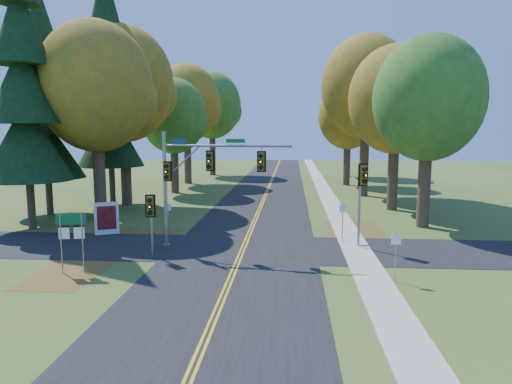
# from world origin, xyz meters

# --- Properties ---
(ground) EXTENTS (160.00, 160.00, 0.00)m
(ground) POSITION_xyz_m (0.00, 0.00, 0.00)
(ground) COLOR #32501C
(ground) RESTS_ON ground
(road_main) EXTENTS (8.00, 160.00, 0.02)m
(road_main) POSITION_xyz_m (0.00, 0.00, 0.01)
(road_main) COLOR black
(road_main) RESTS_ON ground
(road_cross) EXTENTS (60.00, 6.00, 0.02)m
(road_cross) POSITION_xyz_m (0.00, 2.00, 0.01)
(road_cross) COLOR black
(road_cross) RESTS_ON ground
(centerline_left) EXTENTS (0.10, 160.00, 0.01)m
(centerline_left) POSITION_xyz_m (-0.10, 0.00, 0.03)
(centerline_left) COLOR gold
(centerline_left) RESTS_ON road_main
(centerline_right) EXTENTS (0.10, 160.00, 0.01)m
(centerline_right) POSITION_xyz_m (0.10, 0.00, 0.03)
(centerline_right) COLOR gold
(centerline_right) RESTS_ON road_main
(sidewalk_east) EXTENTS (1.60, 160.00, 0.06)m
(sidewalk_east) POSITION_xyz_m (6.20, 0.00, 0.03)
(sidewalk_east) COLOR #9E998E
(sidewalk_east) RESTS_ON ground
(leaf_patch_w_near) EXTENTS (4.00, 6.00, 0.00)m
(leaf_patch_w_near) POSITION_xyz_m (-6.50, 4.00, 0.01)
(leaf_patch_w_near) COLOR brown
(leaf_patch_w_near) RESTS_ON ground
(leaf_patch_e) EXTENTS (3.50, 8.00, 0.00)m
(leaf_patch_e) POSITION_xyz_m (6.80, 6.00, 0.01)
(leaf_patch_e) COLOR brown
(leaf_patch_e) RESTS_ON ground
(leaf_patch_w_far) EXTENTS (3.00, 5.00, 0.00)m
(leaf_patch_w_far) POSITION_xyz_m (-7.50, -3.00, 0.01)
(leaf_patch_w_far) COLOR brown
(leaf_patch_w_far) RESTS_ON ground
(tree_w_a) EXTENTS (8.00, 8.00, 14.15)m
(tree_w_a) POSITION_xyz_m (-11.13, 9.38, 9.49)
(tree_w_a) COLOR #38281C
(tree_w_a) RESTS_ON ground
(tree_e_a) EXTENTS (7.20, 7.20, 12.73)m
(tree_e_a) POSITION_xyz_m (11.57, 8.77, 8.53)
(tree_e_a) COLOR #38281C
(tree_e_a) RESTS_ON ground
(tree_w_b) EXTENTS (8.60, 8.60, 15.38)m
(tree_w_b) POSITION_xyz_m (-11.72, 16.29, 10.37)
(tree_w_b) COLOR #38281C
(tree_w_b) RESTS_ON ground
(tree_e_b) EXTENTS (7.60, 7.60, 13.33)m
(tree_e_b) POSITION_xyz_m (10.97, 15.58, 8.90)
(tree_e_b) COLOR #38281C
(tree_e_b) RESTS_ON ground
(tree_w_c) EXTENTS (6.80, 6.80, 11.91)m
(tree_w_c) POSITION_xyz_m (-9.54, 24.47, 7.94)
(tree_w_c) COLOR #38281C
(tree_w_c) RESTS_ON ground
(tree_e_c) EXTENTS (8.80, 8.80, 15.79)m
(tree_e_c) POSITION_xyz_m (9.88, 23.69, 10.66)
(tree_e_c) COLOR #38281C
(tree_e_c) RESTS_ON ground
(tree_w_d) EXTENTS (8.20, 8.20, 14.56)m
(tree_w_d) POSITION_xyz_m (-10.13, 33.18, 9.78)
(tree_w_d) COLOR #38281C
(tree_w_d) RESTS_ON ground
(tree_e_d) EXTENTS (7.00, 7.00, 12.32)m
(tree_e_d) POSITION_xyz_m (9.26, 32.87, 8.24)
(tree_e_d) COLOR #38281C
(tree_e_d) RESTS_ON ground
(tree_w_e) EXTENTS (8.40, 8.40, 14.97)m
(tree_w_e) POSITION_xyz_m (-8.92, 44.09, 10.07)
(tree_w_e) COLOR #38281C
(tree_w_e) RESTS_ON ground
(tree_e_e) EXTENTS (7.80, 7.80, 13.74)m
(tree_e_e) POSITION_xyz_m (10.47, 43.58, 9.19)
(tree_e_e) COLOR #38281C
(tree_e_e) RESTS_ON ground
(pine_a) EXTENTS (5.60, 5.60, 19.48)m
(pine_a) POSITION_xyz_m (-14.50, 6.00, 9.18)
(pine_a) COLOR #38281C
(pine_a) RESTS_ON ground
(pine_b) EXTENTS (5.60, 5.60, 17.31)m
(pine_b) POSITION_xyz_m (-16.00, 11.00, 8.16)
(pine_b) COLOR #38281C
(pine_b) RESTS_ON ground
(pine_c) EXTENTS (5.60, 5.60, 20.56)m
(pine_c) POSITION_xyz_m (-13.00, 16.00, 9.69)
(pine_c) COLOR #38281C
(pine_c) RESTS_ON ground
(traffic_mast) EXTENTS (7.04, 1.19, 6.43)m
(traffic_mast) POSITION_xyz_m (-2.47, 1.33, 4.13)
(traffic_mast) COLOR gray
(traffic_mast) RESTS_ON ground
(east_signal_pole) EXTENTS (0.52, 0.63, 4.71)m
(east_signal_pole) POSITION_xyz_m (6.46, 2.57, 3.57)
(east_signal_pole) COLOR gray
(east_signal_pole) RESTS_ON ground
(ped_signal_pole) EXTENTS (0.52, 0.60, 3.29)m
(ped_signal_pole) POSITION_xyz_m (-4.47, -0.21, 2.45)
(ped_signal_pole) COLOR gray
(ped_signal_pole) RESTS_ON ground
(route_sign_cluster) EXTENTS (1.31, 0.29, 2.83)m
(route_sign_cluster) POSITION_xyz_m (-7.33, -2.87, 2.00)
(route_sign_cluster) COLOR gray
(route_sign_cluster) RESTS_ON ground
(info_kiosk) EXTENTS (1.43, 0.78, 2.04)m
(info_kiosk) POSITION_xyz_m (-8.91, 4.82, 1.02)
(info_kiosk) COLOR silver
(info_kiosk) RESTS_ON ground
(reg_sign_e_north) EXTENTS (0.41, 0.21, 2.30)m
(reg_sign_e_north) POSITION_xyz_m (5.63, 4.03, 1.57)
(reg_sign_e_north) COLOR gray
(reg_sign_e_north) RESTS_ON ground
(reg_sign_e_south) EXTENTS (0.41, 0.07, 2.14)m
(reg_sign_e_south) POSITION_xyz_m (7.12, -2.98, 1.47)
(reg_sign_e_south) COLOR gray
(reg_sign_e_south) RESTS_ON ground
(reg_sign_w) EXTENTS (0.39, 0.06, 2.04)m
(reg_sign_w) POSITION_xyz_m (-5.00, 4.98, 1.39)
(reg_sign_w) COLOR gray
(reg_sign_w) RESTS_ON ground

